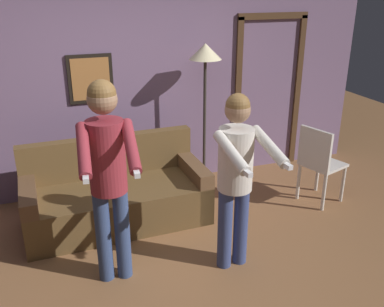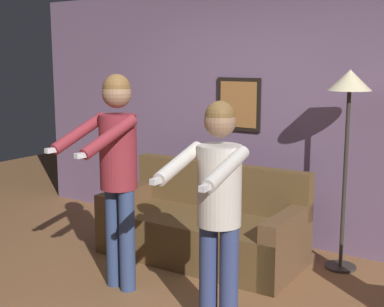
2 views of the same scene
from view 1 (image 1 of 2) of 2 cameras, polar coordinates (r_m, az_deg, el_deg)
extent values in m
plane|color=#90603A|center=(3.94, -2.02, -16.27)|extent=(12.00, 12.00, 0.00)
cube|color=slate|center=(5.18, -9.15, 9.01)|extent=(6.40, 0.06, 2.60)
cube|color=black|center=(5.06, -13.36, 9.66)|extent=(0.51, 0.02, 0.56)
cube|color=#AB6D37|center=(5.05, -13.34, 9.63)|extent=(0.43, 0.01, 0.48)
cube|color=#4C331E|center=(5.66, 6.12, 7.32)|extent=(0.08, 0.04, 2.04)
cube|color=#4C331E|center=(6.09, 13.85, 7.86)|extent=(0.08, 0.04, 2.04)
cube|color=#4C331E|center=(5.70, 10.83, 17.59)|extent=(0.98, 0.04, 0.08)
cube|color=brown|center=(4.69, -9.90, -6.73)|extent=(1.92, 0.90, 0.42)
cube|color=brown|center=(4.82, -11.11, -0.27)|extent=(1.90, 0.19, 0.45)
cube|color=brown|center=(4.60, -20.70, -7.40)|extent=(0.18, 0.85, 0.58)
cube|color=brown|center=(4.86, 0.12, -4.23)|extent=(0.18, 0.85, 0.58)
cylinder|color=#332D28|center=(5.50, 1.58, -4.24)|extent=(0.28, 0.28, 0.02)
cylinder|color=#332D28|center=(5.19, 1.68, 3.77)|extent=(0.04, 0.04, 1.59)
cone|color=#F9EAB7|center=(4.99, 1.79, 13.46)|extent=(0.38, 0.38, 0.18)
cylinder|color=navy|center=(3.77, -11.71, -10.78)|extent=(0.13, 0.13, 0.85)
cylinder|color=navy|center=(3.78, -9.26, -10.53)|extent=(0.13, 0.13, 0.85)
cylinder|color=maroon|center=(3.44, -11.30, -0.44)|extent=(0.30, 0.30, 0.60)
sphere|color=#9E7556|center=(3.30, -11.90, 7.08)|extent=(0.23, 0.23, 0.23)
sphere|color=brown|center=(3.29, -11.95, 7.77)|extent=(0.22, 0.22, 0.22)
cylinder|color=maroon|center=(3.15, -14.28, 0.45)|extent=(0.14, 0.53, 0.29)
cube|color=white|center=(2.97, -13.99, -3.07)|extent=(0.05, 0.15, 0.04)
cylinder|color=maroon|center=(3.17, -8.14, 1.03)|extent=(0.14, 0.53, 0.29)
cube|color=white|center=(2.98, -7.47, -2.44)|extent=(0.05, 0.15, 0.04)
cylinder|color=#364377|center=(3.88, 4.41, -9.98)|extent=(0.13, 0.13, 0.77)
cylinder|color=#364377|center=(3.95, 6.51, -9.48)|extent=(0.13, 0.13, 0.77)
cylinder|color=silver|center=(3.61, 5.84, -0.78)|extent=(0.30, 0.30, 0.55)
sphere|color=#9E7556|center=(3.47, 6.11, 5.78)|extent=(0.21, 0.21, 0.21)
sphere|color=brown|center=(3.46, 6.13, 6.37)|extent=(0.20, 0.20, 0.20)
cylinder|color=silver|center=(3.28, 5.24, 0.18)|extent=(0.11, 0.49, 0.22)
cube|color=white|center=(3.12, 7.15, -2.42)|extent=(0.05, 0.15, 0.04)
cylinder|color=silver|center=(3.45, 10.26, 0.98)|extent=(0.11, 0.49, 0.22)
cube|color=white|center=(3.29, 12.32, -1.45)|extent=(0.05, 0.15, 0.04)
cylinder|color=silver|center=(5.34, 19.46, -3.84)|extent=(0.04, 0.04, 0.45)
cylinder|color=silver|center=(5.52, 16.38, -2.62)|extent=(0.04, 0.04, 0.45)
cylinder|color=silver|center=(5.07, 17.18, -4.98)|extent=(0.04, 0.04, 0.45)
cylinder|color=silver|center=(5.25, 14.02, -3.65)|extent=(0.04, 0.04, 0.45)
cube|color=silver|center=(5.20, 17.05, -1.36)|extent=(0.53, 0.53, 0.03)
cube|color=silver|center=(4.96, 16.06, 0.65)|extent=(0.16, 0.41, 0.45)
camera|label=2|loc=(3.29, 68.16, -1.70)|focal=50.00mm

